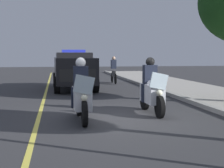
% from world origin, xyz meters
% --- Properties ---
extents(ground_plane, '(80.00, 80.00, 0.00)m').
position_xyz_m(ground_plane, '(0.00, 0.00, 0.00)').
color(ground_plane, '#333335').
extents(curb_strip, '(48.00, 0.24, 0.15)m').
position_xyz_m(curb_strip, '(0.00, 3.24, 0.07)').
color(curb_strip, '#9E9B93').
rests_on(curb_strip, ground).
extents(lane_stripe_center, '(48.00, 0.12, 0.01)m').
position_xyz_m(lane_stripe_center, '(0.00, -2.19, 0.00)').
color(lane_stripe_center, '#E0D14C').
rests_on(lane_stripe_center, ground).
extents(police_motorcycle_lead_left, '(2.14, 0.57, 1.72)m').
position_xyz_m(police_motorcycle_lead_left, '(0.30, -1.01, 0.70)').
color(police_motorcycle_lead_left, black).
rests_on(police_motorcycle_lead_left, ground).
extents(police_motorcycle_lead_right, '(2.14, 0.57, 1.72)m').
position_xyz_m(police_motorcycle_lead_right, '(-0.44, 1.18, 0.70)').
color(police_motorcycle_lead_right, black).
rests_on(police_motorcycle_lead_right, ground).
extents(police_suv, '(4.94, 2.16, 2.05)m').
position_xyz_m(police_suv, '(-7.80, -0.79, 1.07)').
color(police_suv, black).
rests_on(police_suv, ground).
extents(cyclist_background, '(1.76, 0.32, 1.69)m').
position_xyz_m(cyclist_background, '(-11.01, 1.84, 0.84)').
color(cyclist_background, black).
rests_on(cyclist_background, ground).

